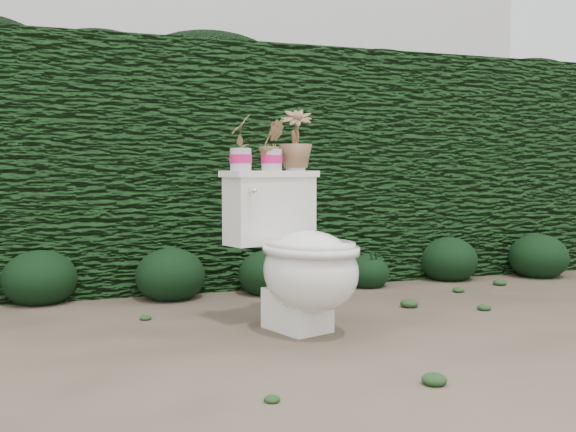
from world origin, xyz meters
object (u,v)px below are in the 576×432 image
object	(u,v)px
potted_plant_center	(272,147)
toilet	(300,258)
potted_plant_left	(241,144)
potted_plant_right	(296,141)

from	to	relation	value
potted_plant_center	toilet	bearing A→B (deg)	-72.18
toilet	potted_plant_left	xyz separation A→B (m)	(-0.25, 0.17, 0.55)
potted_plant_right	toilet	bearing A→B (deg)	-86.82
toilet	potted_plant_center	distance (m)	0.59
potted_plant_left	potted_plant_right	size ratio (longest dim) A/B	0.85
potted_plant_center	potted_plant_right	xyz separation A→B (m)	(0.15, 0.05, 0.03)
toilet	potted_plant_left	distance (m)	0.63
potted_plant_left	potted_plant_right	bearing A→B (deg)	121.43
toilet	potted_plant_right	world-z (taller)	potted_plant_right
potted_plant_left	potted_plant_center	bearing A→B (deg)	121.43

